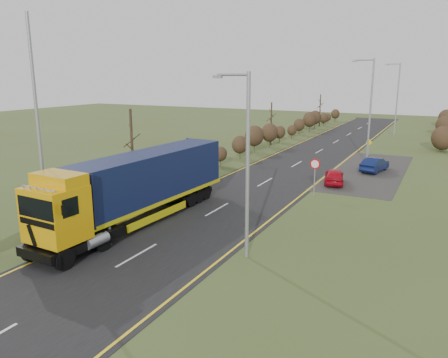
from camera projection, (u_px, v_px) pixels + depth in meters
ground at (183, 229)px, 23.88m from camera, size 160.00×160.00×0.00m
road at (255, 188)px, 32.53m from camera, size 8.00×120.00×0.02m
layby at (368, 171)px, 38.31m from camera, size 6.00×18.00×0.02m
lane_markings at (253, 189)px, 32.26m from camera, size 7.52×116.00×0.01m
hedgerow at (171, 165)px, 33.00m from camera, size 2.24×102.04×6.05m
lorry at (138, 184)px, 24.45m from camera, size 2.95×14.46×4.00m
car_red_hatchback at (334, 176)px, 33.69m from camera, size 2.18×3.76×1.20m
car_blue_sedan at (375, 165)px, 37.92m from camera, size 2.05×3.96×1.24m
streetlight_near at (246, 159)px, 19.27m from camera, size 1.79×0.18×8.39m
streetlight_mid at (369, 107)px, 40.29m from camera, size 2.06×0.19×9.70m
streetlight_far at (396, 96)px, 59.54m from camera, size 2.08×0.20×9.81m
left_pole at (39, 133)px, 20.99m from camera, size 0.16×0.16×11.04m
speed_sign at (315, 170)px, 30.22m from camera, size 0.72×0.10×2.60m
warning_board at (369, 146)px, 45.64m from camera, size 0.64×0.11×1.69m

